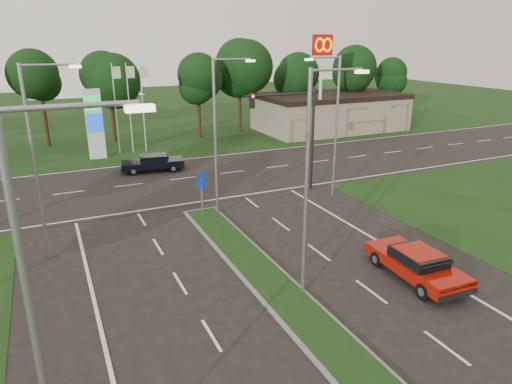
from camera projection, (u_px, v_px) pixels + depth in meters
name	position (u px, v px, depth m)	size (l,w,h in m)	color
verge_far	(110.00, 118.00, 60.48)	(160.00, 50.00, 0.02)	black
cross_road	(170.00, 180.00, 33.83)	(160.00, 12.00, 0.02)	black
median_kerb	(311.00, 325.00, 16.61)	(2.00, 26.00, 0.12)	slate
commercial_building	(330.00, 112.00, 52.29)	(16.00, 9.00, 4.00)	gray
streetlight_median_near	(311.00, 175.00, 17.13)	(2.53, 0.22, 9.00)	gray
streetlight_median_far	(218.00, 130.00, 25.73)	(2.53, 0.22, 9.00)	gray
streetlight_left_near	(45.00, 321.00, 8.26)	(2.53, 0.22, 9.00)	gray
streetlight_left_far	(38.00, 154.00, 20.30)	(2.53, 0.22, 9.00)	gray
streetlight_right_far	(334.00, 120.00, 28.84)	(2.53, 0.22, 9.00)	gray
traffic_signal	(296.00, 124.00, 30.05)	(5.10, 0.42, 7.00)	black
median_signs	(201.00, 187.00, 26.75)	(1.16, 1.76, 2.38)	gray
gas_pylon	(97.00, 122.00, 39.08)	(5.80, 1.26, 8.00)	silver
mcdonalds_sign	(322.00, 60.00, 45.33)	(2.20, 0.47, 10.40)	silver
treeline_far	(125.00, 72.00, 45.39)	(6.00, 6.00, 9.90)	black
red_sedan	(416.00, 263.00, 19.78)	(2.23, 4.91, 1.32)	#9E1308
navy_sedan	(153.00, 162.00, 36.00)	(4.98, 2.65, 1.30)	black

